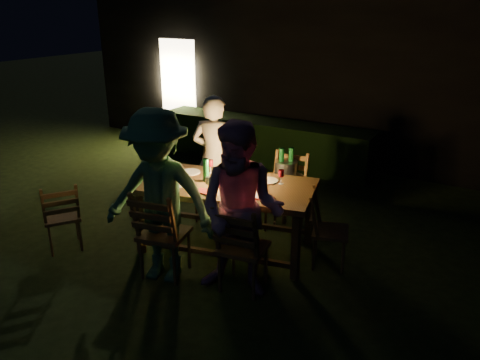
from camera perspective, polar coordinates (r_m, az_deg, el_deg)
The scene contains 29 objects.
garden_envelope at distance 10.64m, azimuth 11.58°, elevation 13.50°, with size 40.00×40.00×3.20m.
dining_table at distance 5.52m, azimuth -1.72°, elevation -1.25°, with size 2.24×1.46×0.86m.
chair_near_left at distance 5.24m, azimuth -9.22°, elevation -8.21°, with size 0.58×0.61×1.09m.
chair_near_right at distance 4.94m, azimuth 0.29°, elevation -9.99°, with size 0.52×0.56×1.04m.
chair_far_left at distance 6.51m, azimuth -3.16°, elevation -2.12°, with size 0.56×0.59×1.04m.
chair_far_right at distance 6.25m, azimuth 5.48°, elevation -3.19°, with size 0.51×0.55×1.04m.
chair_end at distance 5.48m, azimuth 10.66°, elevation -7.48°, with size 0.55×0.53×0.93m.
chair_spare at distance 6.11m, azimuth -20.71°, elevation -5.50°, with size 0.60×0.59×0.92m.
person_house_side at distance 6.36m, azimuth -3.10°, elevation 2.64°, with size 0.63×0.42×1.74m, color #F2E1CE.
person_opp_right at distance 4.62m, azimuth 0.15°, elevation -3.90°, with size 0.89×0.69×1.83m, color #B27A9A.
person_opp_left at distance 4.93m, azimuth -9.87°, elevation -2.16°, with size 1.22×0.70×1.89m, color #346946.
lantern at distance 5.47m, azimuth -1.08°, elevation 1.23°, with size 0.16×0.16×0.35m.
plate_far_left at distance 5.88m, azimuth -6.08°, elevation 0.96°, with size 0.25×0.25×0.01m, color white.
plate_near_left at distance 5.50m, azimuth -7.91°, elevation -0.51°, with size 0.25×0.25×0.01m, color white.
plate_far_right at distance 5.57m, azimuth 3.40°, elevation -0.09°, with size 0.25×0.25×0.01m, color white.
plate_near_right at distance 5.17m, azimuth 2.16°, elevation -1.74°, with size 0.25×0.25×0.01m, color white.
wineglass_a at distance 5.81m, azimuth -3.61°, elevation 1.65°, with size 0.06×0.06×0.18m, color #59070F, non-canonical shape.
wineglass_b at distance 5.63m, azimuth -9.08°, elevation 0.79°, with size 0.06×0.06×0.18m, color #59070F, non-canonical shape.
wineglass_c at distance 5.13m, azimuth 0.38°, elevation -0.96°, with size 0.06×0.06×0.18m, color #59070F, non-canonical shape.
wineglass_d at distance 5.46m, azimuth 5.03°, elevation 0.36°, with size 0.06×0.06×0.18m, color #59070F, non-canonical shape.
wineglass_e at distance 5.23m, azimuth -3.87°, elevation -0.54°, with size 0.06×0.06×0.18m, color silver, non-canonical shape.
bottle_table at distance 5.53m, azimuth -4.19°, elevation 1.21°, with size 0.07×0.07×0.28m, color #0F471E.
napkin_left at distance 5.26m, azimuth -4.43°, elevation -1.39°, with size 0.18×0.14×0.01m, color red.
napkin_right at distance 5.08m, azimuth 3.01°, elevation -2.22°, with size 0.18×0.14×0.01m, color red.
phone at distance 5.47m, azimuth -8.93°, elevation -0.75°, with size 0.14×0.07×0.01m, color black.
side_table at distance 6.26m, azimuth 5.57°, elevation -0.31°, with size 0.51×0.51×0.68m.
ice_bucket at distance 6.19m, azimuth 5.63°, elevation 1.33°, with size 0.30×0.30×0.22m, color #A5A8AD.
bottle_bucket_a at distance 6.16m, azimuth 5.07°, elevation 1.75°, with size 0.07×0.07×0.32m, color #0F471E.
bottle_bucket_b at distance 6.19m, azimuth 6.22°, elevation 1.80°, with size 0.07×0.07×0.32m, color #0F471E.
Camera 1 is at (3.47, -3.82, 2.84)m, focal length 35.00 mm.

